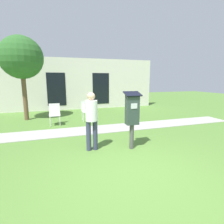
# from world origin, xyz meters

# --- Properties ---
(ground_plane) EXTENTS (40.00, 40.00, 0.00)m
(ground_plane) POSITION_xyz_m (0.00, 0.00, 0.00)
(ground_plane) COLOR #517A33
(sidewalk) EXTENTS (12.00, 1.10, 0.02)m
(sidewalk) POSITION_xyz_m (0.00, 3.37, 0.01)
(sidewalk) COLOR #A3A099
(sidewalk) RESTS_ON ground
(building_facade) EXTENTS (10.00, 0.26, 3.20)m
(building_facade) POSITION_xyz_m (0.00, 8.41, 1.60)
(building_facade) COLOR silver
(building_facade) RESTS_ON ground
(parking_meter) EXTENTS (0.44, 0.31, 1.59)m
(parking_meter) POSITION_xyz_m (0.49, 1.27, 1.02)
(parking_meter) COLOR #4C4C4C
(parking_meter) RESTS_ON ground
(person_standing) EXTENTS (0.32, 0.32, 1.58)m
(person_standing) POSITION_xyz_m (-0.58, 1.52, 0.93)
(person_standing) COLOR #333851
(person_standing) RESTS_ON ground
(outdoor_chair_left) EXTENTS (0.44, 0.44, 0.90)m
(outdoor_chair_left) POSITION_xyz_m (-1.54, 4.65, 0.53)
(outdoor_chair_left) COLOR white
(outdoor_chair_left) RESTS_ON ground
(outdoor_chair_middle) EXTENTS (0.44, 0.44, 0.90)m
(outdoor_chair_middle) POSITION_xyz_m (-0.12, 5.07, 0.53)
(outdoor_chair_middle) COLOR white
(outdoor_chair_middle) RESTS_ON ground
(tree) EXTENTS (1.90, 1.90, 3.82)m
(tree) POSITION_xyz_m (-2.83, 6.02, 2.84)
(tree) COLOR brown
(tree) RESTS_ON ground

